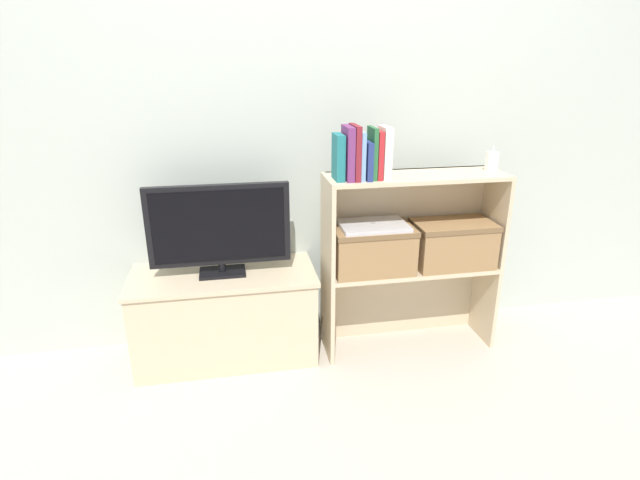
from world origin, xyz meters
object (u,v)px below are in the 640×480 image
Objects in this scene: tv at (219,227)px; book_plum at (348,153)px; storage_basket_right at (453,242)px; book_maroon at (355,152)px; book_forest at (372,153)px; book_ivory at (385,153)px; baby_monitor at (492,161)px; book_teal at (338,157)px; book_crimson at (377,155)px; tv_stand at (226,315)px; laptop at (373,225)px; book_skyblue at (360,155)px; book_navy at (366,160)px; storage_basket_left at (372,247)px.

book_plum is at bearing -8.82° from tv.
book_plum reaches higher than storage_basket_right.
book_maroon is 0.61× the size of storage_basket_right.
tv reaches higher than storage_basket_right.
book_maroon is at bearing 180.00° from book_forest.
book_maroon reaches higher than book_ivory.
book_ivory is 0.56m from baby_monitor.
baby_monitor is at bearing 2.65° from book_teal.
book_maroon is 0.08m from book_forest.
book_teal reaches higher than baby_monitor.
book_forest reaches higher than book_teal.
tv is 3.06× the size of book_crimson.
book_forest reaches higher than baby_monitor.
tv_stand is at bearing 171.48° from book_maroon.
laptop reaches higher than tv_stand.
book_skyblue reaches higher than book_teal.
baby_monitor is (0.67, 0.04, -0.06)m from book_skyblue.
tv_stand is at bearing 172.45° from book_forest.
book_navy is at bearing 180.00° from book_forest.
book_navy is (0.06, 0.00, -0.04)m from book_maroon.
book_maroon reaches higher than book_navy.
book_skyblue and book_crimson have the same top height.
book_teal reaches higher than tv.
book_forest is at bearing 0.00° from book_maroon.
book_maroon reaches higher than tv.
tv is at bearing -90.00° from tv_stand.
book_navy is at bearing 180.00° from book_ivory.
tv is at bearing 171.94° from book_skyblue.
book_navy is at bearing 0.00° from book_teal.
book_teal reaches higher than storage_basket_right.
storage_basket_left is at bearing 6.55° from book_teal.
tv_stand is at bearing 90.00° from tv.
book_ivory reaches higher than book_skyblue.
laptop is (0.05, 0.02, -0.33)m from book_navy.
book_skyblue is 1.00× the size of book_crimson.
book_plum reaches higher than storage_basket_left.
storage_basket_left is at bearing 91.56° from book_crimson.
book_skyblue is 0.66× the size of laptop.
book_navy is 0.79× the size of book_crimson.
book_maroon reaches higher than tv_stand.
book_plum is 0.60× the size of storage_basket_left.
tv is 0.85m from book_ivory.
book_crimson is (0.73, -0.09, 0.81)m from tv_stand.
laptop is (0.11, 0.02, -0.36)m from book_maroon.
book_skyblue reaches higher than tv.
book_ivory is 0.59× the size of storage_basket_left.
book_forest is at bearing -7.55° from tv_stand.
book_forest is at bearing -180.00° from book_crimson.
book_plum is at bearing -180.00° from book_crimson.
book_plum is 0.74× the size of laptop.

